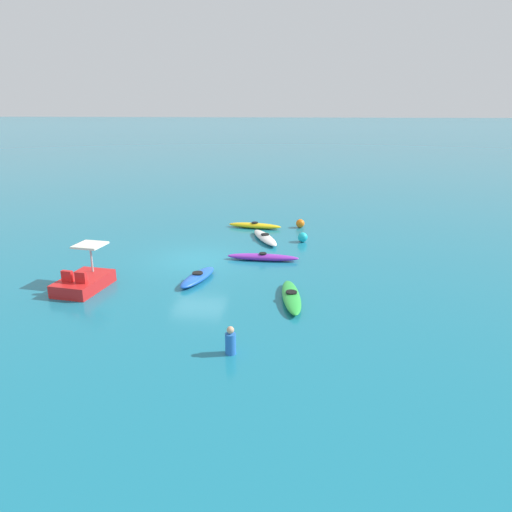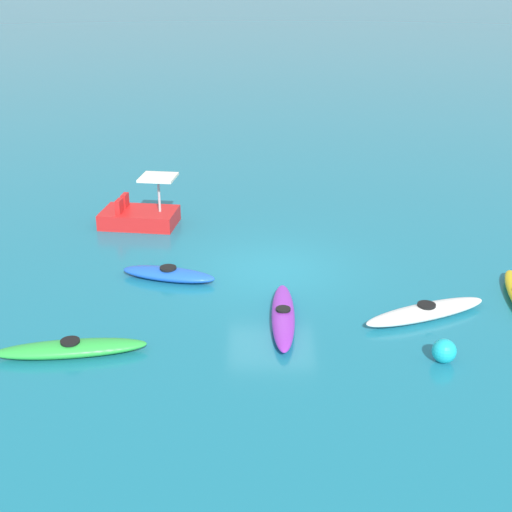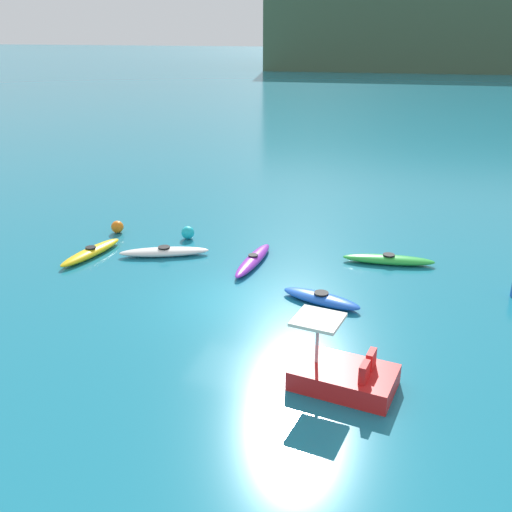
{
  "view_description": "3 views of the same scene",
  "coord_description": "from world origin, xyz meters",
  "px_view_note": "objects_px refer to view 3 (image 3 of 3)",
  "views": [
    {
      "loc": [
        20.82,
        5.16,
        6.98
      ],
      "look_at": [
        0.56,
        2.87,
        0.45
      ],
      "focal_mm": 32.87,
      "sensor_mm": 36.0,
      "label": 1
    },
    {
      "loc": [
        0.45,
        18.14,
        7.99
      ],
      "look_at": [
        0.45,
        0.28,
        0.53
      ],
      "focal_mm": 49.69,
      "sensor_mm": 36.0,
      "label": 2
    },
    {
      "loc": [
        5.84,
        -15.49,
        7.95
      ],
      "look_at": [
        -0.0,
        2.84,
        0.44
      ],
      "focal_mm": 40.6,
      "sensor_mm": 36.0,
      "label": 3
    }
  ],
  "objects_px": {
    "kayak_green": "(388,260)",
    "kayak_yellow": "(91,252)",
    "kayak_purple": "(253,260)",
    "buoy_orange": "(117,227)",
    "kayak_blue": "(321,298)",
    "buoy_cyan": "(188,233)",
    "kayak_white": "(164,252)",
    "pedal_boat_red": "(343,374)"
  },
  "relations": [
    {
      "from": "kayak_purple",
      "to": "buoy_orange",
      "type": "bearing_deg",
      "value": 166.1
    },
    {
      "from": "kayak_blue",
      "to": "pedal_boat_red",
      "type": "distance_m",
      "value": 4.53
    },
    {
      "from": "kayak_white",
      "to": "buoy_cyan",
      "type": "relative_size",
      "value": 6.32
    },
    {
      "from": "pedal_boat_red",
      "to": "buoy_cyan",
      "type": "bearing_deg",
      "value": 132.42
    },
    {
      "from": "pedal_boat_red",
      "to": "kayak_white",
      "type": "bearing_deg",
      "value": 140.43
    },
    {
      "from": "kayak_green",
      "to": "kayak_yellow",
      "type": "height_order",
      "value": "same"
    },
    {
      "from": "kayak_green",
      "to": "buoy_cyan",
      "type": "relative_size",
      "value": 6.34
    },
    {
      "from": "pedal_boat_red",
      "to": "buoy_cyan",
      "type": "relative_size",
      "value": 4.91
    },
    {
      "from": "kayak_yellow",
      "to": "buoy_orange",
      "type": "relative_size",
      "value": 6.31
    },
    {
      "from": "kayak_blue",
      "to": "pedal_boat_red",
      "type": "xyz_separation_m",
      "value": [
        1.41,
        -4.3,
        0.17
      ]
    },
    {
      "from": "kayak_white",
      "to": "buoy_orange",
      "type": "bearing_deg",
      "value": 149.06
    },
    {
      "from": "kayak_yellow",
      "to": "buoy_orange",
      "type": "bearing_deg",
      "value": 99.45
    },
    {
      "from": "kayak_yellow",
      "to": "kayak_purple",
      "type": "bearing_deg",
      "value": 10.17
    },
    {
      "from": "kayak_blue",
      "to": "kayak_yellow",
      "type": "bearing_deg",
      "value": 171.53
    },
    {
      "from": "kayak_yellow",
      "to": "buoy_orange",
      "type": "xyz_separation_m",
      "value": [
        -0.45,
        2.71,
        0.1
      ]
    },
    {
      "from": "kayak_purple",
      "to": "kayak_blue",
      "type": "bearing_deg",
      "value": -38.99
    },
    {
      "from": "kayak_green",
      "to": "kayak_purple",
      "type": "relative_size",
      "value": 0.98
    },
    {
      "from": "kayak_green",
      "to": "buoy_orange",
      "type": "distance_m",
      "value": 11.23
    },
    {
      "from": "kayak_white",
      "to": "pedal_boat_red",
      "type": "bearing_deg",
      "value": -39.57
    },
    {
      "from": "kayak_blue",
      "to": "pedal_boat_red",
      "type": "height_order",
      "value": "pedal_boat_red"
    },
    {
      "from": "kayak_blue",
      "to": "buoy_orange",
      "type": "relative_size",
      "value": 5.27
    },
    {
      "from": "buoy_orange",
      "to": "kayak_white",
      "type": "bearing_deg",
      "value": -30.94
    },
    {
      "from": "kayak_yellow",
      "to": "kayak_blue",
      "type": "xyz_separation_m",
      "value": [
        9.1,
        -1.35,
        0.0
      ]
    },
    {
      "from": "kayak_purple",
      "to": "kayak_white",
      "type": "xyz_separation_m",
      "value": [
        -3.46,
        -0.22,
        0.0
      ]
    },
    {
      "from": "kayak_blue",
      "to": "buoy_cyan",
      "type": "bearing_deg",
      "value": 146.39
    },
    {
      "from": "pedal_boat_red",
      "to": "buoy_orange",
      "type": "height_order",
      "value": "pedal_boat_red"
    },
    {
      "from": "pedal_boat_red",
      "to": "buoy_cyan",
      "type": "xyz_separation_m",
      "value": [
        -7.82,
        8.56,
        -0.07
      ]
    },
    {
      "from": "kayak_yellow",
      "to": "buoy_cyan",
      "type": "distance_m",
      "value": 3.96
    },
    {
      "from": "kayak_yellow",
      "to": "pedal_boat_red",
      "type": "bearing_deg",
      "value": -28.29
    },
    {
      "from": "kayak_yellow",
      "to": "pedal_boat_red",
      "type": "relative_size",
      "value": 1.26
    },
    {
      "from": "kayak_green",
      "to": "buoy_orange",
      "type": "relative_size",
      "value": 6.49
    },
    {
      "from": "kayak_yellow",
      "to": "buoy_cyan",
      "type": "xyz_separation_m",
      "value": [
        2.69,
        2.91,
        0.1
      ]
    },
    {
      "from": "kayak_green",
      "to": "kayak_yellow",
      "type": "bearing_deg",
      "value": -166.29
    },
    {
      "from": "kayak_blue",
      "to": "buoy_orange",
      "type": "distance_m",
      "value": 10.38
    },
    {
      "from": "kayak_yellow",
      "to": "kayak_white",
      "type": "bearing_deg",
      "value": 18.29
    },
    {
      "from": "kayak_purple",
      "to": "kayak_white",
      "type": "distance_m",
      "value": 3.47
    },
    {
      "from": "kayak_white",
      "to": "buoy_orange",
      "type": "distance_m",
      "value": 3.58
    },
    {
      "from": "kayak_blue",
      "to": "kayak_white",
      "type": "xyz_separation_m",
      "value": [
        -6.48,
        2.22,
        -0.0
      ]
    },
    {
      "from": "kayak_purple",
      "to": "buoy_cyan",
      "type": "distance_m",
      "value": 3.85
    },
    {
      "from": "kayak_yellow",
      "to": "kayak_purple",
      "type": "height_order",
      "value": "same"
    },
    {
      "from": "kayak_blue",
      "to": "kayak_white",
      "type": "height_order",
      "value": "same"
    },
    {
      "from": "kayak_purple",
      "to": "kayak_white",
      "type": "height_order",
      "value": "same"
    }
  ]
}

